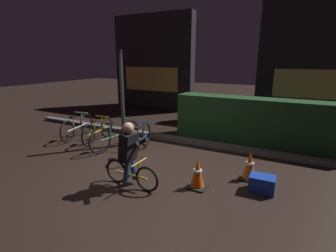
{
  "coord_description": "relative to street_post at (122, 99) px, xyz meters",
  "views": [
    {
      "loc": [
        2.69,
        -4.13,
        2.33
      ],
      "look_at": [
        0.2,
        0.6,
        0.9
      ],
      "focal_mm": 26.91,
      "sensor_mm": 36.0,
      "label": 1
    }
  ],
  "objects": [
    {
      "name": "ground_plane",
      "position": [
        1.5,
        -1.2,
        -1.28
      ],
      "size": [
        40.0,
        40.0,
        0.0
      ],
      "primitive_type": "plane",
      "color": "black"
    },
    {
      "name": "sidewalk_curb",
      "position": [
        1.5,
        1.0,
        -1.22
      ],
      "size": [
        12.0,
        0.24,
        0.12
      ],
      "primitive_type": "cube",
      "color": "#56544F",
      "rests_on": "ground"
    },
    {
      "name": "hedge_row",
      "position": [
        3.3,
        1.9,
        -0.64
      ],
      "size": [
        4.8,
        0.7,
        1.28
      ],
      "primitive_type": "cube",
      "color": "#214723",
      "rests_on": "ground"
    },
    {
      "name": "storefront_left",
      "position": [
        -2.2,
        5.3,
        0.88
      ],
      "size": [
        4.06,
        0.54,
        4.33
      ],
      "color": "#262328",
      "rests_on": "ground"
    },
    {
      "name": "storefront_right",
      "position": [
        4.77,
        6.0,
        1.11
      ],
      "size": [
        4.59,
        0.54,
        4.81
      ],
      "color": "#262328",
      "rests_on": "ground"
    },
    {
      "name": "street_post",
      "position": [
        0.0,
        0.0,
        0.0
      ],
      "size": [
        0.1,
        0.1,
        2.56
      ],
      "primitive_type": "cylinder",
      "color": "#2D2D33",
      "rests_on": "ground"
    },
    {
      "name": "parked_bike_leftmost",
      "position": [
        -1.68,
        -0.1,
        -0.94
      ],
      "size": [
        0.48,
        1.57,
        0.73
      ],
      "rotation": [
        0.0,
        0.0,
        1.79
      ],
      "color": "black",
      "rests_on": "ground"
    },
    {
      "name": "parked_bike_left_mid",
      "position": [
        -0.87,
        -0.08,
        -0.96
      ],
      "size": [
        0.46,
        1.51,
        0.7
      ],
      "rotation": [
        0.0,
        0.0,
        1.72
      ],
      "color": "black",
      "rests_on": "ground"
    },
    {
      "name": "parked_bike_center_left",
      "position": [
        -0.03,
        -0.31,
        -0.93
      ],
      "size": [
        0.46,
        1.68,
        0.78
      ],
      "rotation": [
        0.0,
        0.0,
        1.39
      ],
      "color": "black",
      "rests_on": "ground"
    },
    {
      "name": "parked_bike_center_right",
      "position": [
        0.76,
        -0.33,
        -0.93
      ],
      "size": [
        0.54,
        1.63,
        0.77
      ],
      "rotation": [
        0.0,
        0.0,
        1.83
      ],
      "color": "black",
      "rests_on": "ground"
    },
    {
      "name": "traffic_cone_near",
      "position": [
        2.68,
        -1.3,
        -1.0
      ],
      "size": [
        0.36,
        0.36,
        0.58
      ],
      "color": "black",
      "rests_on": "ground"
    },
    {
      "name": "traffic_cone_far",
      "position": [
        3.47,
        -0.5,
        -1.0
      ],
      "size": [
        0.36,
        0.36,
        0.58
      ],
      "color": "black",
      "rests_on": "ground"
    },
    {
      "name": "blue_crate",
      "position": [
        3.77,
        -0.9,
        -1.13
      ],
      "size": [
        0.45,
        0.33,
        0.3
      ],
      "primitive_type": "cube",
      "rotation": [
        0.0,
        0.0,
        0.03
      ],
      "color": "#193DB7",
      "rests_on": "ground"
    },
    {
      "name": "cyclist",
      "position": [
        1.56,
        -1.83,
        -0.65
      ],
      "size": [
        1.19,
        0.52,
        1.25
      ],
      "rotation": [
        0.0,
        0.0,
        -0.03
      ],
      "color": "black",
      "rests_on": "ground"
    }
  ]
}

